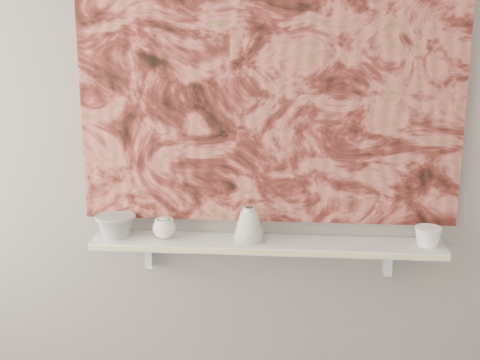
# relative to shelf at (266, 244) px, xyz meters

# --- Properties ---
(wall_back) EXTENTS (3.60, 0.00, 3.60)m
(wall_back) POSITION_rel_shelf_xyz_m (0.00, 0.09, 0.44)
(wall_back) COLOR gray
(wall_back) RESTS_ON floor
(shelf) EXTENTS (1.40, 0.18, 0.03)m
(shelf) POSITION_rel_shelf_xyz_m (0.00, 0.00, 0.00)
(shelf) COLOR silver
(shelf) RESTS_ON wall_back
(shelf_stripe) EXTENTS (1.40, 0.01, 0.02)m
(shelf_stripe) POSITION_rel_shelf_xyz_m (0.00, -0.09, 0.00)
(shelf_stripe) COLOR beige
(shelf_stripe) RESTS_ON shelf
(bracket_left) EXTENTS (0.03, 0.06, 0.12)m
(bracket_left) POSITION_rel_shelf_xyz_m (-0.49, 0.06, -0.07)
(bracket_left) COLOR silver
(bracket_left) RESTS_ON wall_back
(bracket_right) EXTENTS (0.03, 0.06, 0.12)m
(bracket_right) POSITION_rel_shelf_xyz_m (0.49, 0.06, -0.07)
(bracket_right) COLOR silver
(bracket_right) RESTS_ON wall_back
(painting) EXTENTS (1.50, 0.02, 1.10)m
(painting) POSITION_rel_shelf_xyz_m (0.00, 0.08, 0.62)
(painting) COLOR maroon
(painting) RESTS_ON wall_back
(house_motif) EXTENTS (0.09, 0.00, 0.08)m
(house_motif) POSITION_rel_shelf_xyz_m (0.45, 0.07, 0.32)
(house_motif) COLOR black
(house_motif) RESTS_ON painting
(bowl_grey) EXTENTS (0.19, 0.19, 0.10)m
(bowl_grey) POSITION_rel_shelf_xyz_m (-0.61, 0.00, 0.06)
(bowl_grey) COLOR gray
(bowl_grey) RESTS_ON shelf
(cup_cream) EXTENTS (0.11, 0.11, 0.08)m
(cup_cream) POSITION_rel_shelf_xyz_m (-0.41, 0.00, 0.06)
(cup_cream) COLOR white
(cup_cream) RESTS_ON shelf
(bell_vessel) EXTENTS (0.14, 0.14, 0.14)m
(bell_vessel) POSITION_rel_shelf_xyz_m (-0.07, 0.00, 0.08)
(bell_vessel) COLOR silver
(bell_vessel) RESTS_ON shelf
(bowl_white) EXTENTS (0.13, 0.13, 0.08)m
(bowl_white) POSITION_rel_shelf_xyz_m (0.63, 0.00, 0.05)
(bowl_white) COLOR white
(bowl_white) RESTS_ON shelf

